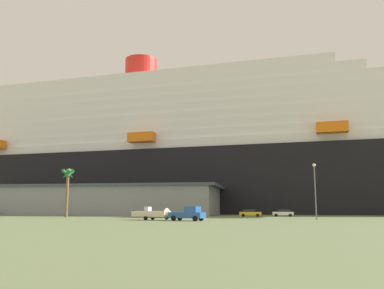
{
  "coord_description": "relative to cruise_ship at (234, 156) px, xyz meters",
  "views": [
    {
      "loc": [
        18.3,
        -72.74,
        2.13
      ],
      "look_at": [
        -7.87,
        28.46,
        18.17
      ],
      "focal_mm": 38.08,
      "sensor_mm": 36.0,
      "label": 1
    }
  ],
  "objects": [
    {
      "name": "parked_car_white_van",
      "position": [
        16.02,
        -34.9,
        -17.37
      ],
      "size": [
        4.67,
        2.29,
        1.58
      ],
      "color": "white",
      "rests_on": "ground_plane"
    },
    {
      "name": "street_lamp",
      "position": [
        22.17,
        -55.5,
        -12.17
      ],
      "size": [
        0.56,
        0.56,
        9.49
      ],
      "color": "slate",
      "rests_on": "ground_plane"
    },
    {
      "name": "parked_car_yellow_taxi",
      "position": [
        8.95,
        -37.43,
        -17.37
      ],
      "size": [
        4.97,
        2.66,
        1.58
      ],
      "color": "yellow",
      "rests_on": "ground_plane"
    },
    {
      "name": "small_boat_on_trailer",
      "position": [
        -3.19,
        -65.07,
        -17.25
      ],
      "size": [
        8.75,
        3.61,
        2.15
      ],
      "color": "#595960",
      "rests_on": "ground_plane"
    },
    {
      "name": "palm_tree",
      "position": [
        -26.37,
        -53.37,
        -10.44
      ],
      "size": [
        2.98,
        2.78,
        9.96
      ],
      "color": "brown",
      "rests_on": "ground_plane"
    },
    {
      "name": "cruise_ship",
      "position": [
        0.0,
        0.0,
        0.0
      ],
      "size": [
        274.34,
        41.07,
        60.18
      ],
      "color": "black",
      "rests_on": "ground_plane"
    },
    {
      "name": "terminal_building",
      "position": [
        -35.86,
        -27.99,
        -14.39
      ],
      "size": [
        74.66,
        33.56,
        7.59
      ],
      "color": "gray",
      "rests_on": "ground_plane"
    },
    {
      "name": "pickup_truck",
      "position": [
        2.79,
        -66.48,
        -17.16
      ],
      "size": [
        5.91,
        3.27,
        2.2
      ],
      "color": "#2659A5",
      "rests_on": "ground_plane"
    },
    {
      "name": "ground_plane",
      "position": [
        0.98,
        -25.21,
        -18.21
      ],
      "size": [
        600.0,
        600.0,
        0.0
      ],
      "primitive_type": "plane",
      "color": "#66754C"
    }
  ]
}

